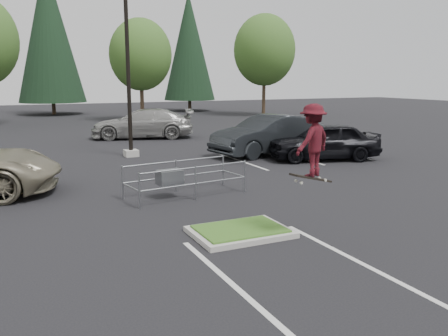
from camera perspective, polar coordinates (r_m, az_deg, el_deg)
name	(u,v)px	position (r m, az deg, el deg)	size (l,w,h in m)	color
ground	(240,234)	(11.04, 1.96, -8.00)	(120.00, 120.00, 0.00)	black
grass_median	(240,231)	(11.02, 1.97, -7.62)	(2.20, 1.60, 0.16)	#A2A197
stall_lines	(121,187)	(16.10, -12.24, -2.21)	(22.62, 17.60, 0.01)	silver
light_pole	(128,55)	(21.97, -11.53, 13.20)	(0.70, 0.60, 10.12)	#A2A197
decid_c	(140,57)	(40.62, -10.02, 13.03)	(5.12, 5.12, 8.38)	#38281C
decid_d	(264,52)	(45.77, 4.85, 13.70)	(5.76, 5.76, 9.43)	#38281C
conif_b	(49,32)	(50.21, -20.33, 15.05)	(6.38, 6.38, 14.50)	#38281C
conif_c	(189,47)	(52.39, -4.24, 14.36)	(5.50, 5.50, 12.50)	#38281C
cart_corral	(173,177)	(14.30, -6.10, -1.03)	(3.75, 1.78, 1.02)	gray
skateboarder	(312,141)	(10.32, 10.55, 3.24)	(1.15, 0.90, 1.74)	black
car_r_charc	(268,135)	(22.36, 5.35, 3.99)	(1.96, 5.62, 1.85)	black
car_r_black	(325,141)	(21.27, 12.05, 3.17)	(1.94, 4.82, 1.64)	black
car_far_silver	(144,124)	(28.82, -9.58, 5.30)	(2.44, 6.00, 1.74)	#979692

